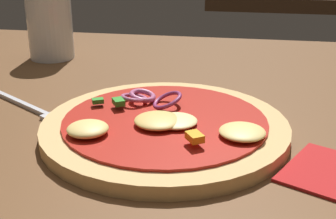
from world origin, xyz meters
The scene contains 4 objects.
dining_table centered at (0.00, 0.00, 0.02)m, with size 1.20×0.86×0.04m.
pizza centered at (-0.04, -0.01, 0.05)m, with size 0.25×0.25×0.03m.
fork centered at (-0.20, 0.03, 0.04)m, with size 0.16×0.11×0.01m.
beer_glass centered at (-0.27, 0.25, 0.09)m, with size 0.07×0.07×0.11m.
Camera 1 is at (0.03, -0.45, 0.25)m, focal length 51.55 mm.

